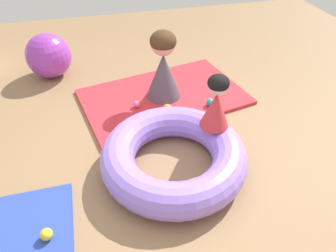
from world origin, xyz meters
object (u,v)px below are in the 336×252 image
at_px(play_ball_orange, 167,109).
at_px(exercise_ball_large, 49,56).
at_px(play_ball_yellow, 46,234).
at_px(child_in_red, 216,102).
at_px(adult_seated, 163,66).
at_px(play_ball_pink, 137,104).
at_px(inflatable_cushion, 174,156).
at_px(play_ball_teal, 210,102).

xyz_separation_m(play_ball_orange, exercise_ball_large, (-1.24, 1.23, 0.18)).
xyz_separation_m(play_ball_yellow, play_ball_orange, (1.19, 1.24, 0.01)).
xyz_separation_m(child_in_red, play_ball_orange, (-0.28, 0.61, -0.45)).
height_order(adult_seated, play_ball_pink, adult_seated).
bearing_deg(play_ball_pink, child_in_red, -54.06).
bearing_deg(play_ball_orange, play_ball_pink, 147.33).
xyz_separation_m(adult_seated, play_ball_yellow, (-1.24, -1.60, -0.34)).
height_order(inflatable_cushion, play_ball_yellow, inflatable_cushion).
distance_m(play_ball_pink, exercise_ball_large, 1.41).
relative_size(inflatable_cushion, play_ball_orange, 11.65).
relative_size(adult_seated, play_ball_teal, 8.97).
bearing_deg(play_ball_teal, inflatable_cushion, -128.78).
bearing_deg(adult_seated, inflatable_cushion, -7.21).
xyz_separation_m(child_in_red, play_ball_yellow, (-1.47, -0.63, -0.46)).
relative_size(play_ball_yellow, play_ball_teal, 1.02).
height_order(inflatable_cushion, child_in_red, child_in_red).
relative_size(adult_seated, play_ball_yellow, 8.77).
bearing_deg(adult_seated, play_ball_yellow, -35.92).
bearing_deg(child_in_red, adult_seated, 1.96).
bearing_deg(play_ball_pink, play_ball_orange, -32.67).
bearing_deg(inflatable_cushion, play_ball_orange, 80.03).
relative_size(child_in_red, play_ball_pink, 6.48).
xyz_separation_m(play_ball_pink, play_ball_teal, (0.80, -0.17, 0.00)).
bearing_deg(play_ball_yellow, inflatable_cushion, 24.34).
height_order(adult_seated, play_ball_teal, adult_seated).
bearing_deg(exercise_ball_large, child_in_red, -50.50).
height_order(play_ball_pink, play_ball_orange, play_ball_orange).
relative_size(inflatable_cushion, play_ball_teal, 14.60).
bearing_deg(play_ball_orange, exercise_ball_large, 135.14).
bearing_deg(play_ball_teal, exercise_ball_large, 145.16).
xyz_separation_m(inflatable_cushion, play_ball_yellow, (-1.06, -0.48, -0.07)).
xyz_separation_m(inflatable_cushion, child_in_red, (0.42, 0.15, 0.40)).
distance_m(child_in_red, play_ball_teal, 0.82).
xyz_separation_m(play_ball_pink, exercise_ball_large, (-0.94, 1.04, 0.20)).
distance_m(play_ball_yellow, play_ball_teal, 2.11).
xyz_separation_m(play_ball_yellow, play_ball_teal, (1.69, 1.27, -0.00)).
height_order(play_ball_teal, play_ball_orange, play_ball_orange).
distance_m(play_ball_yellow, exercise_ball_large, 2.48).
xyz_separation_m(play_ball_pink, play_ball_orange, (0.30, -0.19, 0.02)).
bearing_deg(inflatable_cushion, play_ball_pink, 99.95).
height_order(play_ball_pink, play_ball_yellow, play_ball_yellow).
height_order(child_in_red, play_ball_pink, child_in_red).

